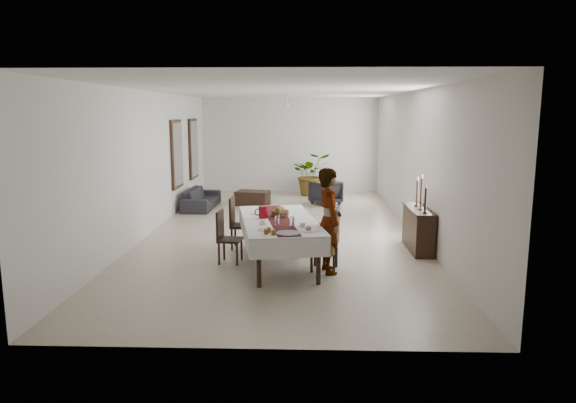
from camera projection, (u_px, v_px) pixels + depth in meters
The scene contains 88 objects.
floor at pixel (282, 231), 11.90m from camera, with size 6.00×12.00×0.00m, color #BCAE95.
ceiling at pixel (282, 90), 11.35m from camera, with size 6.00×12.00×0.02m, color silver.
wall_back at pixel (290, 145), 17.53m from camera, with size 6.00×0.02×3.20m, color silver.
wall_front at pixel (259, 215), 5.72m from camera, with size 6.00×0.02×3.20m, color silver.
wall_left at pixel (151, 162), 11.72m from camera, with size 0.02×12.00×3.20m, color silver.
wall_right at pixel (415, 163), 11.53m from camera, with size 0.02×12.00×3.20m, color silver.
dining_table_top at pixel (279, 221), 9.24m from camera, with size 1.08×2.60×0.05m, color black.
table_leg_fl at pixel (259, 264), 8.04m from camera, with size 0.08×0.08×0.76m, color black.
table_leg_fr at pixel (319, 262), 8.17m from camera, with size 0.08×0.08×0.76m, color black.
table_leg_bl at pixel (248, 229), 10.45m from camera, with size 0.08×0.08×0.76m, color black.
table_leg_br at pixel (294, 227), 10.58m from camera, with size 0.08×0.08×0.76m, color black.
tablecloth_top at pixel (279, 220), 9.23m from camera, with size 1.28×2.80×0.01m, color white.
tablecloth_drape_left at pixel (244, 229), 9.17m from camera, with size 0.01×2.80×0.33m, color silver.
tablecloth_drape_right at pixel (313, 227), 9.35m from camera, with size 0.01×2.80×0.33m, color silver.
tablecloth_drape_near at pixel (290, 248), 7.90m from camera, with size 1.28×0.01×0.33m, color silver.
tablecloth_drape_far at pixel (270, 213), 10.62m from camera, with size 1.28×0.01×0.33m, color silver.
table_runner at pixel (279, 219), 9.23m from camera, with size 0.38×2.71×0.00m, color maroon.
red_pitcher at pixel (263, 212), 9.33m from camera, with size 0.16×0.16×0.22m, color maroon.
pitcher_handle at pixel (258, 212), 9.32m from camera, with size 0.13×0.13×0.02m, color maroon.
wine_glass_near at pixel (292, 222), 8.55m from camera, with size 0.08×0.08×0.18m, color white.
wine_glass_mid at pixel (277, 221), 8.62m from camera, with size 0.08×0.08×0.18m, color white.
wine_glass_far at pixel (282, 214), 9.28m from camera, with size 0.08×0.08×0.18m, color white.
teacup_right at pixel (303, 225), 8.64m from camera, with size 0.10×0.10×0.07m, color white.
saucer_right at pixel (303, 226), 8.64m from camera, with size 0.16×0.16×0.01m, color silver.
teacup_left at pixel (263, 222), 8.81m from camera, with size 0.10×0.10×0.07m, color white.
saucer_left at pixel (263, 224), 8.81m from camera, with size 0.16×0.16×0.01m, color silver.
plate_near_right at pixel (308, 230), 8.33m from camera, with size 0.26×0.26×0.02m, color white.
bread_near_right at pixel (308, 229), 8.33m from camera, with size 0.10×0.10×0.10m, color tan.
plate_near_left at pixel (266, 230), 8.39m from camera, with size 0.26×0.26×0.02m, color silver.
plate_far_left at pixel (257, 213), 9.76m from camera, with size 0.26×0.26×0.02m, color white.
serving_tray at pixel (288, 233), 8.12m from camera, with size 0.39×0.39×0.02m, color #38383C.
jam_jar_a at pixel (273, 232), 8.05m from camera, with size 0.07×0.07×0.08m, color brown.
jam_jar_b at pixel (266, 232), 8.10m from camera, with size 0.07×0.07×0.08m, color brown.
jam_jar_c at pixel (269, 230), 8.21m from camera, with size 0.07×0.07×0.08m, color brown.
fruit_basket at pixel (280, 213), 9.49m from camera, with size 0.33×0.33×0.11m, color brown.
fruit_red at pixel (282, 209), 9.51m from camera, with size 0.10×0.10×0.10m, color #A52710.
fruit_green at pixel (277, 209), 9.51m from camera, with size 0.09×0.09×0.09m, color olive.
fruit_yellow at pixel (280, 210), 9.43m from camera, with size 0.09×0.09×0.09m, color yellow.
chair_right_near_seat at pixel (324, 242), 8.92m from camera, with size 0.47×0.47×0.05m, color black.
chair_right_near_leg_fl at pixel (334, 261), 8.74m from camera, with size 0.05×0.05×0.47m, color black.
chair_right_near_leg_fr at pixel (336, 255), 9.11m from camera, with size 0.05×0.05×0.47m, color black.
chair_right_near_leg_bl at pixel (312, 259), 8.81m from camera, with size 0.05×0.05×0.47m, color black.
chair_right_near_leg_br at pixel (315, 253), 9.19m from camera, with size 0.05×0.05×0.47m, color black.
chair_right_near_back at pixel (337, 225), 8.82m from camera, with size 0.47×0.04×0.60m, color black.
chair_right_far_seat at pixel (320, 227), 10.14m from camera, with size 0.47×0.47×0.05m, color black.
chair_right_far_leg_fl at pixel (329, 242), 9.97m from camera, with size 0.05×0.05×0.46m, color black.
chair_right_far_leg_fr at pixel (330, 238), 10.34m from camera, with size 0.05×0.05×0.46m, color black.
chair_right_far_leg_bl at pixel (309, 242), 10.02m from camera, with size 0.05×0.05×0.46m, color black.
chair_right_far_leg_br at pixel (311, 237), 10.40m from camera, with size 0.05×0.05×0.46m, color black.
chair_right_far_back at pixel (331, 211), 10.06m from camera, with size 0.47×0.04×0.60m, color black.
chair_left_near_seat at pixel (230, 240), 9.36m from camera, with size 0.41×0.41×0.05m, color black.
chair_left_near_leg_fl at pixel (224, 249), 9.58m from camera, with size 0.04×0.04×0.41m, color black.
chair_left_near_leg_fr at pixel (219, 254), 9.26m from camera, with size 0.04×0.04×0.41m, color black.
chair_left_near_leg_bl at pixel (242, 250), 9.53m from camera, with size 0.04×0.04×0.41m, color black.
chair_left_near_leg_br at pixel (237, 255), 9.21m from camera, with size 0.04×0.04×0.41m, color black.
chair_left_near_back at pixel (220, 225), 9.34m from camera, with size 0.41×0.04×0.52m, color black.
chair_left_far_seat at pixel (242, 226), 10.35m from camera, with size 0.44×0.44×0.05m, color black.
chair_left_far_leg_fl at pixel (235, 235), 10.58m from camera, with size 0.04×0.04×0.44m, color black.
chair_left_far_leg_fr at pixel (232, 240), 10.23m from camera, with size 0.04×0.04×0.44m, color black.
chair_left_far_leg_bl at pixel (253, 236), 10.55m from camera, with size 0.04×0.04×0.44m, color black.
chair_left_far_leg_br at pixel (250, 240), 10.20m from camera, with size 0.04×0.04×0.44m, color black.
chair_left_far_back at pixel (232, 211), 10.31m from camera, with size 0.44×0.04×0.56m, color black.
woman at pixel (329, 221), 8.73m from camera, with size 0.66×0.43×1.81m, color gray.
sideboard_body at pixel (418, 230), 10.22m from camera, with size 0.36×1.37×0.82m, color black.
sideboard_top at pixel (419, 209), 10.15m from camera, with size 0.40×1.42×0.03m, color black.
candlestick_near_base at pixel (425, 213), 9.65m from camera, with size 0.09×0.09×0.03m, color black.
candlestick_near_shaft at pixel (425, 200), 9.61m from camera, with size 0.05×0.05×0.46m, color black.
candlestick_near_candle at pixel (426, 186), 9.57m from camera, with size 0.03×0.03×0.07m, color beige.
candlestick_mid_base at pixel (421, 209), 10.01m from camera, with size 0.09×0.09×0.03m, color black.
candlestick_mid_shaft at pixel (421, 193), 9.96m from camera, with size 0.05×0.05×0.59m, color black.
candlestick_mid_candle at pixel (422, 176), 9.90m from camera, with size 0.03×0.03×0.07m, color white.
candlestick_far_base at pixel (417, 206), 10.37m from camera, with size 0.09×0.09×0.03m, color black.
candlestick_far_shaft at pixel (417, 193), 10.33m from camera, with size 0.05×0.05×0.50m, color black.
candlestick_far_candle at pixel (418, 179), 10.28m from camera, with size 0.03×0.03×0.07m, color beige.
sofa at pixel (201, 198), 14.71m from camera, with size 1.93×0.76×0.56m, color #262429.
armchair at pixel (325, 192), 15.33m from camera, with size 0.76×0.78×0.71m, color #232226.
coffee_table at pixel (253, 198), 15.20m from camera, with size 0.95×0.63×0.42m, color black.
potted_plant at pixel (312, 174), 16.95m from camera, with size 1.27×1.10×1.41m, color #305B24.
mirror_frame_near at pixel (177, 154), 13.88m from camera, with size 0.06×1.05×1.85m, color black.
mirror_glass_near at pixel (178, 154), 13.88m from camera, with size 0.01×0.90×1.70m, color silver.
mirror_frame_far at pixel (193, 149), 15.95m from camera, with size 0.06×1.05×1.85m, color black.
mirror_glass_far at pixel (194, 149), 15.95m from camera, with size 0.01×0.90×1.70m, color silver.
fan_rod at pixel (287, 98), 14.32m from camera, with size 0.04×0.04×0.20m, color silver.
fan_hub at pixel (287, 106), 14.35m from camera, with size 0.16×0.16×0.08m, color silver.
fan_blade_n at pixel (287, 106), 14.70m from camera, with size 0.10×0.55×0.01m, color silver.
fan_blade_s at pixel (286, 106), 14.01m from camera, with size 0.10×0.55×0.01m, color white.
fan_blade_e at pixel (299, 106), 14.34m from camera, with size 0.55×0.10×0.01m, color white.
fan_blade_w at pixel (274, 106), 14.36m from camera, with size 0.55×0.10×0.01m, color white.
Camera 1 is at (0.51, -11.59, 2.73)m, focal length 32.00 mm.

